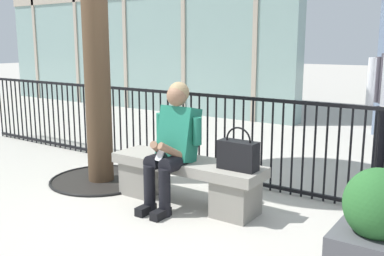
% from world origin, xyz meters
% --- Properties ---
extents(ground_plane, '(60.00, 60.00, 0.00)m').
position_xyz_m(ground_plane, '(0.00, 0.00, 0.00)').
color(ground_plane, '#B2ADA3').
extents(stone_bench, '(1.60, 0.44, 0.45)m').
position_xyz_m(stone_bench, '(0.00, 0.00, 0.27)').
color(stone_bench, gray).
rests_on(stone_bench, ground).
extents(seated_person_with_phone, '(0.52, 0.66, 1.21)m').
position_xyz_m(seated_person_with_phone, '(-0.06, -0.13, 0.65)').
color(seated_person_with_phone, black).
rests_on(seated_person_with_phone, ground).
extents(handbag_on_bench, '(0.36, 0.16, 0.39)m').
position_xyz_m(handbag_on_bench, '(0.58, -0.01, 0.59)').
color(handbag_on_bench, black).
rests_on(handbag_on_bench, stone_bench).
extents(plaza_railing, '(8.98, 0.04, 1.00)m').
position_xyz_m(plaza_railing, '(0.00, 0.84, 0.51)').
color(plaza_railing, black).
rests_on(plaza_railing, ground).
extents(planter, '(0.49, 0.49, 0.85)m').
position_xyz_m(planter, '(1.92, -0.73, 0.39)').
color(planter, '#4C4C51').
rests_on(planter, ground).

